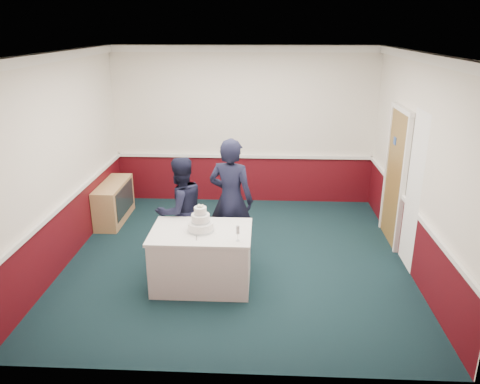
{
  "coord_description": "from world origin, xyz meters",
  "views": [
    {
      "loc": [
        0.36,
        -6.33,
        3.33
      ],
      "look_at": [
        0.05,
        -0.1,
        1.1
      ],
      "focal_mm": 35.0,
      "sensor_mm": 36.0,
      "label": 1
    }
  ],
  "objects_px": {
    "cake_table": "(202,257)",
    "wedding_cake": "(201,223)",
    "person_man": "(181,210)",
    "champagne_flute": "(238,231)",
    "person_woman": "(231,200)",
    "sideboard": "(114,202)",
    "cake_knife": "(197,237)"
  },
  "relations": [
    {
      "from": "cake_knife",
      "to": "person_man",
      "type": "relative_size",
      "value": 0.14
    },
    {
      "from": "sideboard",
      "to": "cake_knife",
      "type": "distance_m",
      "value": 2.98
    },
    {
      "from": "champagne_flute",
      "to": "wedding_cake",
      "type": "bearing_deg",
      "value": 150.75
    },
    {
      "from": "sideboard",
      "to": "cake_table",
      "type": "height_order",
      "value": "cake_table"
    },
    {
      "from": "cake_knife",
      "to": "person_woman",
      "type": "distance_m",
      "value": 1.08
    },
    {
      "from": "cake_table",
      "to": "wedding_cake",
      "type": "distance_m",
      "value": 0.5
    },
    {
      "from": "champagne_flute",
      "to": "person_man",
      "type": "xyz_separation_m",
      "value": [
        -0.89,
        0.97,
        -0.13
      ]
    },
    {
      "from": "wedding_cake",
      "to": "cake_knife",
      "type": "relative_size",
      "value": 1.65
    },
    {
      "from": "cake_table",
      "to": "cake_knife",
      "type": "distance_m",
      "value": 0.44
    },
    {
      "from": "cake_table",
      "to": "cake_knife",
      "type": "xyz_separation_m",
      "value": [
        -0.03,
        -0.2,
        0.39
      ]
    },
    {
      "from": "wedding_cake",
      "to": "champagne_flute",
      "type": "distance_m",
      "value": 0.57
    },
    {
      "from": "cake_table",
      "to": "person_woman",
      "type": "height_order",
      "value": "person_woman"
    },
    {
      "from": "cake_table",
      "to": "person_man",
      "type": "bearing_deg",
      "value": 119.32
    },
    {
      "from": "sideboard",
      "to": "person_man",
      "type": "bearing_deg",
      "value": -44.32
    },
    {
      "from": "sideboard",
      "to": "person_man",
      "type": "relative_size",
      "value": 0.75
    },
    {
      "from": "wedding_cake",
      "to": "cake_knife",
      "type": "xyz_separation_m",
      "value": [
        -0.03,
        -0.2,
        -0.11
      ]
    },
    {
      "from": "champagne_flute",
      "to": "person_woman",
      "type": "distance_m",
      "value": 1.1
    },
    {
      "from": "sideboard",
      "to": "wedding_cake",
      "type": "relative_size",
      "value": 3.3
    },
    {
      "from": "champagne_flute",
      "to": "person_man",
      "type": "bearing_deg",
      "value": 132.5
    },
    {
      "from": "sideboard",
      "to": "cake_table",
      "type": "relative_size",
      "value": 0.91
    },
    {
      "from": "sideboard",
      "to": "wedding_cake",
      "type": "bearing_deg",
      "value": -48.84
    },
    {
      "from": "cake_table",
      "to": "champagne_flute",
      "type": "relative_size",
      "value": 6.44
    },
    {
      "from": "cake_table",
      "to": "person_man",
      "type": "xyz_separation_m",
      "value": [
        -0.39,
        0.69,
        0.39
      ]
    },
    {
      "from": "person_woman",
      "to": "sideboard",
      "type": "bearing_deg",
      "value": -13.63
    },
    {
      "from": "cake_table",
      "to": "wedding_cake",
      "type": "bearing_deg",
      "value": 90.0
    },
    {
      "from": "wedding_cake",
      "to": "person_man",
      "type": "relative_size",
      "value": 0.23
    },
    {
      "from": "sideboard",
      "to": "person_man",
      "type": "distance_m",
      "value": 2.09
    },
    {
      "from": "wedding_cake",
      "to": "person_woman",
      "type": "relative_size",
      "value": 0.2
    },
    {
      "from": "sideboard",
      "to": "wedding_cake",
      "type": "distance_m",
      "value": 2.86
    },
    {
      "from": "cake_table",
      "to": "person_man",
      "type": "height_order",
      "value": "person_man"
    },
    {
      "from": "cake_knife",
      "to": "person_woman",
      "type": "xyz_separation_m",
      "value": [
        0.37,
        1.01,
        0.13
      ]
    },
    {
      "from": "person_man",
      "to": "person_woman",
      "type": "relative_size",
      "value": 0.86
    }
  ]
}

